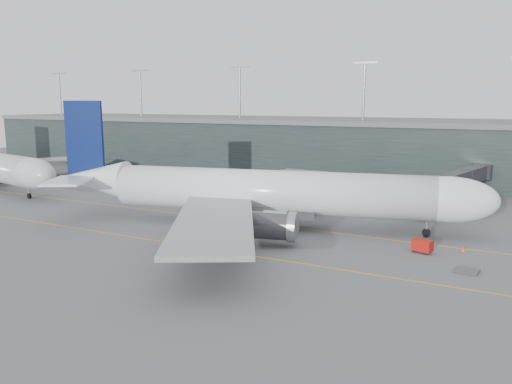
% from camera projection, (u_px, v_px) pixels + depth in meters
% --- Properties ---
extents(ground, '(320.00, 320.00, 0.00)m').
position_uv_depth(ground, '(258.00, 217.00, 86.89)').
color(ground, '#5C5B61').
rests_on(ground, ground).
extents(taxiline_a, '(160.00, 0.25, 0.02)m').
position_uv_depth(taxiline_a, '(247.00, 222.00, 83.39)').
color(taxiline_a, gold).
rests_on(taxiline_a, ground).
extents(taxiline_b, '(160.00, 0.25, 0.02)m').
position_uv_depth(taxiline_b, '(193.00, 246.00, 69.37)').
color(taxiline_b, gold).
rests_on(taxiline_b, ground).
extents(taxiline_lead_main, '(0.25, 60.00, 0.02)m').
position_uv_depth(taxiline_lead_main, '(324.00, 200.00, 102.16)').
color(taxiline_lead_main, gold).
rests_on(taxiline_lead_main, ground).
extents(taxiline_lead_adj, '(0.25, 60.00, 0.02)m').
position_uv_depth(taxiline_lead_adj, '(49.00, 174.00, 138.03)').
color(taxiline_lead_adj, gold).
rests_on(taxiline_lead_adj, ground).
extents(terminal, '(240.00, 36.00, 29.00)m').
position_uv_depth(terminal, '(354.00, 147.00, 136.32)').
color(terminal, '#1C2727').
rests_on(terminal, ground).
extents(main_aircraft, '(70.91, 65.57, 20.03)m').
position_uv_depth(main_aircraft, '(266.00, 192.00, 79.48)').
color(main_aircraft, white).
rests_on(main_aircraft, ground).
extents(jet_bridge, '(14.26, 44.44, 6.87)m').
position_uv_depth(jet_bridge, '(445.00, 180.00, 94.87)').
color(jet_bridge, '#27282C').
rests_on(jet_bridge, ground).
extents(gse_cart, '(2.81, 2.16, 1.70)m').
position_uv_depth(gse_cart, '(422.00, 246.00, 66.44)').
color(gse_cart, '#AD130C').
rests_on(gse_cart, ground).
extents(baggage_dolly, '(2.97, 2.53, 0.27)m').
position_uv_depth(baggage_dolly, '(466.00, 271.00, 58.91)').
color(baggage_dolly, '#3D3C42').
rests_on(baggage_dolly, ground).
extents(uld_a, '(2.18, 1.98, 1.63)m').
position_uv_depth(uld_a, '(251.00, 199.00, 98.28)').
color(uld_a, '#3F3E44').
rests_on(uld_a, ground).
extents(uld_b, '(2.09, 1.68, 1.87)m').
position_uv_depth(uld_b, '(270.00, 199.00, 98.14)').
color(uld_b, '#3F3E44').
rests_on(uld_b, ground).
extents(uld_c, '(2.40, 2.18, 1.79)m').
position_uv_depth(uld_c, '(285.00, 200.00, 96.77)').
color(uld_c, '#3F3E44').
rests_on(uld_c, ground).
extents(cone_nose, '(0.47, 0.47, 0.74)m').
position_uv_depth(cone_nose, '(463.00, 249.00, 66.98)').
color(cone_nose, orange).
rests_on(cone_nose, ground).
extents(cone_wing_stbd, '(0.46, 0.46, 0.73)m').
position_uv_depth(cone_wing_stbd, '(244.00, 250.00, 66.34)').
color(cone_wing_stbd, '#E0510C').
rests_on(cone_wing_stbd, ground).
extents(cone_wing_port, '(0.44, 0.44, 0.71)m').
position_uv_depth(cone_wing_port, '(327.00, 210.00, 90.87)').
color(cone_wing_port, '#FD400E').
rests_on(cone_wing_port, ground).
extents(cone_tail, '(0.42, 0.42, 0.66)m').
position_uv_depth(cone_tail, '(177.00, 221.00, 82.72)').
color(cone_tail, '#CF6A0B').
rests_on(cone_tail, ground).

